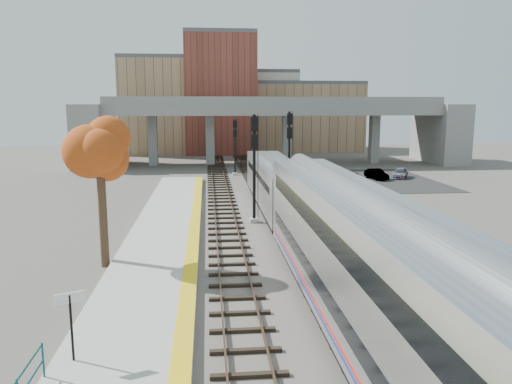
{
  "coord_description": "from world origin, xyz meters",
  "views": [
    {
      "loc": [
        -4.4,
        -26.37,
        8.42
      ],
      "look_at": [
        -1.11,
        7.3,
        2.5
      ],
      "focal_mm": 35.0,
      "sensor_mm": 36.0,
      "label": 1
    }
  ],
  "objects_px": {
    "car_a": "(354,177)",
    "car_c": "(400,173)",
    "locomotive": "(275,182)",
    "signal_mast_mid": "(289,154)",
    "coach": "(361,265)",
    "tree": "(100,153)",
    "car_b": "(376,174)",
    "signal_mast_far": "(235,148)",
    "signal_mast_near": "(254,168)"
  },
  "relations": [
    {
      "from": "signal_mast_near",
      "to": "car_b",
      "type": "xyz_separation_m",
      "value": [
        15.85,
        19.6,
        -3.35
      ]
    },
    {
      "from": "signal_mast_far",
      "to": "car_b",
      "type": "distance_m",
      "value": 16.88
    },
    {
      "from": "tree",
      "to": "car_a",
      "type": "bearing_deg",
      "value": 51.17
    },
    {
      "from": "locomotive",
      "to": "tree",
      "type": "xyz_separation_m",
      "value": [
        -10.87,
        -13.26,
        3.73
      ]
    },
    {
      "from": "locomotive",
      "to": "car_b",
      "type": "xyz_separation_m",
      "value": [
        13.75,
        15.46,
        -1.64
      ]
    },
    {
      "from": "car_b",
      "to": "car_c",
      "type": "xyz_separation_m",
      "value": [
        3.1,
        0.79,
        -0.05
      ]
    },
    {
      "from": "car_a",
      "to": "signal_mast_far",
      "type": "bearing_deg",
      "value": 136.64
    },
    {
      "from": "signal_mast_near",
      "to": "car_b",
      "type": "bearing_deg",
      "value": 51.04
    },
    {
      "from": "tree",
      "to": "car_b",
      "type": "bearing_deg",
      "value": 49.4
    },
    {
      "from": "signal_mast_mid",
      "to": "signal_mast_far",
      "type": "xyz_separation_m",
      "value": [
        -4.1,
        15.16,
        -0.77
      ]
    },
    {
      "from": "locomotive",
      "to": "car_c",
      "type": "relative_size",
      "value": 5.09
    },
    {
      "from": "signal_mast_near",
      "to": "car_a",
      "type": "relative_size",
      "value": 2.21
    },
    {
      "from": "signal_mast_near",
      "to": "tree",
      "type": "distance_m",
      "value": 12.82
    },
    {
      "from": "signal_mast_far",
      "to": "tree",
      "type": "bearing_deg",
      "value": -104.5
    },
    {
      "from": "coach",
      "to": "tree",
      "type": "xyz_separation_m",
      "value": [
        -10.87,
        9.34,
        3.21
      ]
    },
    {
      "from": "locomotive",
      "to": "signal_mast_near",
      "type": "bearing_deg",
      "value": -116.88
    },
    {
      "from": "signal_mast_near",
      "to": "tree",
      "type": "height_order",
      "value": "tree"
    },
    {
      "from": "tree",
      "to": "signal_mast_mid",
      "type": "bearing_deg",
      "value": 55.54
    },
    {
      "from": "car_a",
      "to": "signal_mast_near",
      "type": "bearing_deg",
      "value": -138.26
    },
    {
      "from": "coach",
      "to": "locomotive",
      "type": "bearing_deg",
      "value": 90.0
    },
    {
      "from": "signal_mast_near",
      "to": "car_b",
      "type": "height_order",
      "value": "signal_mast_near"
    },
    {
      "from": "coach",
      "to": "car_b",
      "type": "relative_size",
      "value": 6.92
    },
    {
      "from": "signal_mast_near",
      "to": "tree",
      "type": "xyz_separation_m",
      "value": [
        -8.77,
        -9.12,
        2.02
      ]
    },
    {
      "from": "car_a",
      "to": "car_b",
      "type": "distance_m",
      "value": 4.06
    },
    {
      "from": "locomotive",
      "to": "car_a",
      "type": "bearing_deg",
      "value": 51.68
    },
    {
      "from": "tree",
      "to": "car_c",
      "type": "height_order",
      "value": "tree"
    },
    {
      "from": "signal_mast_far",
      "to": "car_b",
      "type": "bearing_deg",
      "value": -18.16
    },
    {
      "from": "locomotive",
      "to": "signal_mast_mid",
      "type": "xyz_separation_m",
      "value": [
        2.0,
        5.49,
        1.75
      ]
    },
    {
      "from": "signal_mast_mid",
      "to": "car_a",
      "type": "height_order",
      "value": "signal_mast_mid"
    },
    {
      "from": "locomotive",
      "to": "car_b",
      "type": "bearing_deg",
      "value": 48.35
    },
    {
      "from": "locomotive",
      "to": "car_b",
      "type": "height_order",
      "value": "locomotive"
    },
    {
      "from": "coach",
      "to": "signal_mast_near",
      "type": "xyz_separation_m",
      "value": [
        -2.1,
        18.46,
        1.18
      ]
    },
    {
      "from": "coach",
      "to": "signal_mast_mid",
      "type": "height_order",
      "value": "signal_mast_mid"
    },
    {
      "from": "car_a",
      "to": "car_c",
      "type": "distance_m",
      "value": 7.15
    },
    {
      "from": "coach",
      "to": "car_a",
      "type": "distance_m",
      "value": 37.31
    },
    {
      "from": "tree",
      "to": "car_c",
      "type": "xyz_separation_m",
      "value": [
        27.71,
        29.51,
        -5.42
      ]
    },
    {
      "from": "tree",
      "to": "car_c",
      "type": "distance_m",
      "value": 40.85
    },
    {
      "from": "signal_mast_far",
      "to": "coach",
      "type": "bearing_deg",
      "value": -87.22
    },
    {
      "from": "locomotive",
      "to": "car_a",
      "type": "xyz_separation_m",
      "value": [
        10.4,
        13.16,
        -1.64
      ]
    },
    {
      "from": "signal_mast_mid",
      "to": "tree",
      "type": "relative_size",
      "value": 0.97
    },
    {
      "from": "signal_mast_far",
      "to": "signal_mast_near",
      "type": "bearing_deg",
      "value": -90.0
    },
    {
      "from": "locomotive",
      "to": "signal_mast_near",
      "type": "xyz_separation_m",
      "value": [
        -2.1,
        -4.14,
        1.7
      ]
    },
    {
      "from": "signal_mast_far",
      "to": "tree",
      "type": "xyz_separation_m",
      "value": [
        -8.77,
        -33.92,
        2.74
      ]
    },
    {
      "from": "coach",
      "to": "car_c",
      "type": "height_order",
      "value": "coach"
    },
    {
      "from": "car_b",
      "to": "car_c",
      "type": "distance_m",
      "value": 3.2
    },
    {
      "from": "signal_mast_near",
      "to": "car_c",
      "type": "relative_size",
      "value": 2.07
    },
    {
      "from": "signal_mast_mid",
      "to": "signal_mast_far",
      "type": "distance_m",
      "value": 15.73
    },
    {
      "from": "signal_mast_near",
      "to": "signal_mast_far",
      "type": "relative_size",
      "value": 1.16
    },
    {
      "from": "car_b",
      "to": "car_c",
      "type": "height_order",
      "value": "car_b"
    },
    {
      "from": "signal_mast_near",
      "to": "signal_mast_mid",
      "type": "relative_size",
      "value": 0.99
    }
  ]
}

